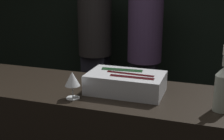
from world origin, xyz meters
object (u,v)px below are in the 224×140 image
(ice_bin_with_bottles, at_px, (126,82))
(wine_glass, at_px, (72,80))
(white_wine_bottle, at_px, (223,86))
(person_blond_tee, at_px, (145,46))
(person_in_hoodie, at_px, (95,41))

(ice_bin_with_bottles, xyz_separation_m, wine_glass, (-0.25, -0.19, 0.05))
(white_wine_bottle, relative_size, person_blond_tee, 0.20)
(ice_bin_with_bottles, distance_m, person_in_hoodie, 1.97)
(ice_bin_with_bottles, height_order, person_blond_tee, person_blond_tee)
(wine_glass, bearing_deg, person_in_hoodie, 108.43)
(ice_bin_with_bottles, relative_size, person_in_hoodie, 0.26)
(person_in_hoodie, bearing_deg, person_blond_tee, -64.50)
(wine_glass, xyz_separation_m, person_in_hoodie, (-0.65, 1.94, -0.19))
(wine_glass, xyz_separation_m, person_blond_tee, (-0.01, 1.82, -0.18))
(ice_bin_with_bottles, distance_m, person_blond_tee, 1.66)
(person_blond_tee, bearing_deg, ice_bin_with_bottles, -176.59)
(wine_glass, distance_m, person_in_hoodie, 2.05)
(ice_bin_with_bottles, distance_m, wine_glass, 0.32)
(white_wine_bottle, xyz_separation_m, person_in_hoodie, (-1.43, 1.85, -0.21))
(person_blond_tee, bearing_deg, person_in_hoodie, 73.71)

